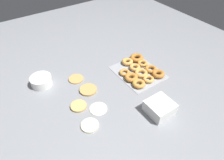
{
  "coord_description": "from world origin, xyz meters",
  "views": [
    {
      "loc": [
        -0.86,
        0.48,
        0.97
      ],
      "look_at": [
        0.0,
        -0.11,
        0.04
      ],
      "focal_mm": 32.0,
      "sensor_mm": 36.0,
      "label": 1
    }
  ],
  "objects": [
    {
      "name": "pancake_4",
      "position": [
        -0.05,
        0.18,
        0.01
      ],
      "size": [
        0.1,
        0.1,
        0.02
      ],
      "primitive_type": "cylinder",
      "color": "tan",
      "rests_on": "ground_plane"
    },
    {
      "name": "container_stack",
      "position": [
        -0.37,
        -0.21,
        0.04
      ],
      "size": [
        0.15,
        0.15,
        0.08
      ],
      "color": "white",
      "rests_on": "ground_plane"
    },
    {
      "name": "pancake_2",
      "position": [
        0.19,
        0.08,
        0.01
      ],
      "size": [
        0.11,
        0.11,
        0.01
      ],
      "primitive_type": "cylinder",
      "color": "tan",
      "rests_on": "ground_plane"
    },
    {
      "name": "pancake_3",
      "position": [
        -0.14,
        0.09,
        0.0
      ],
      "size": [
        0.11,
        0.11,
        0.01
      ],
      "primitive_type": "cylinder",
      "color": "silver",
      "rests_on": "ground_plane"
    },
    {
      "name": "pancake_0",
      "position": [
        0.04,
        0.06,
        0.01
      ],
      "size": [
        0.12,
        0.12,
        0.02
      ],
      "primitive_type": "cylinder",
      "color": "tan",
      "rests_on": "ground_plane"
    },
    {
      "name": "donut_tray",
      "position": [
        0.0,
        -0.36,
        0.02
      ],
      "size": [
        0.36,
        0.31,
        0.04
      ],
      "color": "#93969B",
      "rests_on": "ground_plane"
    },
    {
      "name": "pancake_1",
      "position": [
        -0.22,
        0.19,
        0.01
      ],
      "size": [
        0.1,
        0.1,
        0.01
      ],
      "primitive_type": "cylinder",
      "color": "beige",
      "rests_on": "ground_plane"
    },
    {
      "name": "ground_plane",
      "position": [
        0.0,
        0.0,
        0.0
      ],
      "size": [
        3.0,
        3.0,
        0.0
      ],
      "primitive_type": "plane",
      "color": "gray"
    },
    {
      "name": "batter_bowl",
      "position": [
        0.28,
        0.3,
        0.03
      ],
      "size": [
        0.15,
        0.15,
        0.07
      ],
      "color": "white",
      "rests_on": "ground_plane"
    }
  ]
}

